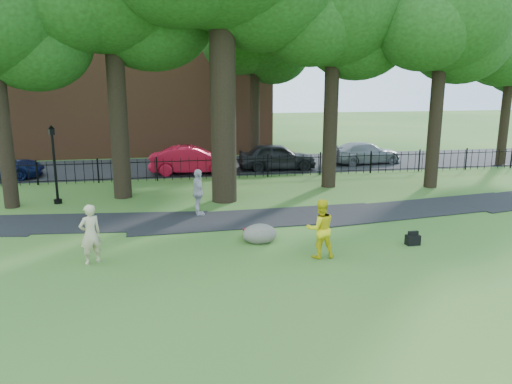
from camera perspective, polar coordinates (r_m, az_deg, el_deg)
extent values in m
plane|color=#285D20|center=(15.66, -0.57, -7.14)|extent=(120.00, 120.00, 0.00)
cube|color=black|center=(19.48, 0.39, -3.06)|extent=(36.07, 3.85, 0.03)
cube|color=black|center=(31.06, -5.58, 2.98)|extent=(80.00, 7.00, 0.02)
cube|color=black|center=(26.96, -4.90, 3.65)|extent=(44.00, 0.04, 0.04)
cube|color=black|center=(27.11, -4.87, 1.90)|extent=(44.00, 0.04, 0.04)
cube|color=brown|center=(38.52, -12.94, 13.63)|extent=(18.00, 8.00, 12.00)
cylinder|color=black|center=(21.63, -3.82, 12.62)|extent=(1.10, 1.10, 10.50)
cylinder|color=black|center=(22.99, -27.03, 7.77)|extent=(0.60, 0.60, 7.70)
ellipsoid|color=#19360E|center=(23.36, -23.99, 15.45)|extent=(4.80, 4.80, 4.08)
cylinder|color=black|center=(23.09, -15.59, 10.47)|extent=(0.80, 0.80, 9.10)
ellipsoid|color=#19360E|center=(24.04, -11.86, 19.14)|extent=(5.76, 5.76, 4.90)
cylinder|color=black|center=(24.83, 8.58, 10.14)|extent=(0.70, 0.70, 8.40)
ellipsoid|color=#19360E|center=(25.01, 8.95, 20.34)|extent=(6.60, 6.60, 5.61)
ellipsoid|color=#19360E|center=(26.17, 11.45, 17.27)|extent=(5.28, 5.28, 4.49)
ellipsoid|color=#19360E|center=(23.91, 6.27, 19.02)|extent=(4.95, 4.95, 4.21)
cylinder|color=black|center=(26.00, 19.93, 9.25)|extent=(0.64, 0.64, 8.05)
ellipsoid|color=#19360E|center=(26.12, 20.69, 18.58)|extent=(6.20, 6.20, 5.27)
ellipsoid|color=#19360E|center=(27.40, 22.24, 15.74)|extent=(4.96, 4.96, 4.22)
ellipsoid|color=#19360E|center=(24.91, 18.74, 17.43)|extent=(4.65, 4.65, 3.95)
imported|color=#C9B58A|center=(15.46, -18.42, -4.59)|extent=(0.78, 0.71, 1.80)
imported|color=yellow|center=(15.28, 7.37, -4.17)|extent=(0.89, 0.70, 1.83)
imported|color=#AFAEB3|center=(19.83, -6.61, -0.06)|extent=(0.54, 1.13, 1.87)
ellipsoid|color=slate|center=(16.69, 0.42, -4.62)|extent=(1.26, 1.02, 0.68)
cylinder|color=black|center=(23.14, -21.98, 2.39)|extent=(0.11, 0.11, 3.00)
cylinder|color=black|center=(23.42, -21.69, -0.99)|extent=(0.34, 0.34, 0.19)
cube|color=black|center=(22.92, -22.33, 6.42)|extent=(0.27, 0.27, 0.28)
cone|color=black|center=(22.90, -22.37, 6.88)|extent=(0.30, 0.30, 0.15)
cube|color=black|center=(17.26, 17.47, -5.24)|extent=(0.46, 0.30, 0.33)
cube|color=maroon|center=(17.39, -0.77, -4.61)|extent=(0.44, 0.34, 0.26)
imported|color=red|center=(28.57, -7.28, 3.65)|extent=(4.88, 2.04, 1.57)
imported|color=black|center=(29.62, 2.43, 4.08)|extent=(4.69, 2.09, 1.57)
imported|color=gray|center=(32.47, 12.36, 4.38)|extent=(4.86, 2.49, 1.35)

